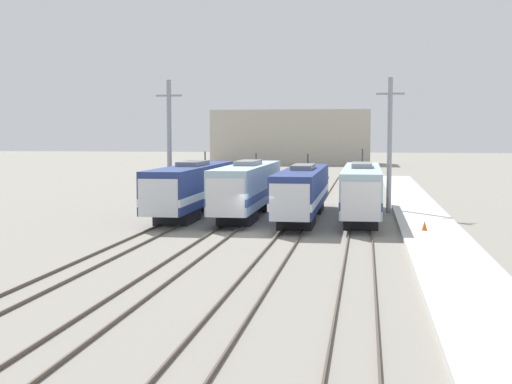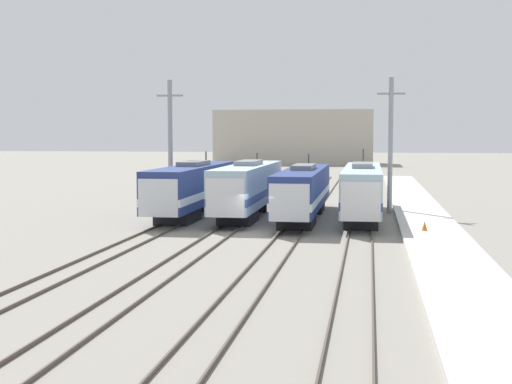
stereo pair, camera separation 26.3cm
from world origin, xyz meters
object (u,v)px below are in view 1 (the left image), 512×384
object	(u,v)px
locomotive_far_left	(192,188)
traffic_cone	(425,226)
catenary_tower_left	(169,143)
catenary_tower_right	(390,144)
locomotive_far_right	(362,191)
locomotive_center_left	(247,188)
locomotive_center_right	(302,191)

from	to	relation	value
locomotive_far_left	traffic_cone	world-z (taller)	locomotive_far_left
locomotive_far_left	traffic_cone	distance (m)	19.06
catenary_tower_left	catenary_tower_right	xyz separation A→B (m)	(18.33, 0.00, 0.00)
traffic_cone	locomotive_far_left	bearing A→B (deg)	154.53
locomotive_far_right	catenary_tower_right	distance (m)	6.38
catenary_tower_left	catenary_tower_right	bearing A→B (deg)	0.00
locomotive_far_left	locomotive_center_left	xyz separation A→B (m)	(4.38, -0.04, 0.04)
locomotive_far_left	locomotive_center_right	size ratio (longest dim) A/B	0.99
locomotive_far_left	locomotive_far_right	world-z (taller)	locomotive_far_right
catenary_tower_left	catenary_tower_right	size ratio (longest dim) A/B	1.00
locomotive_far_left	locomotive_far_right	distance (m)	13.15
locomotive_far_left	catenary_tower_left	world-z (taller)	catenary_tower_left
traffic_cone	locomotive_center_right	bearing A→B (deg)	139.67
traffic_cone	locomotive_center_left	bearing A→B (deg)	147.53
locomotive_far_left	locomotive_center_left	world-z (taller)	locomotive_far_left
catenary_tower_right	locomotive_center_left	bearing A→B (deg)	-157.57
catenary_tower_left	traffic_cone	bearing A→B (deg)	-32.03
catenary_tower_right	locomotive_center_right	bearing A→B (deg)	-139.85
locomotive_center_right	locomotive_far_left	bearing A→B (deg)	173.18
catenary_tower_left	locomotive_far_left	bearing A→B (deg)	-55.74
locomotive_far_left	traffic_cone	bearing A→B (deg)	-25.47
catenary_tower_left	catenary_tower_right	world-z (taller)	same
catenary_tower_left	locomotive_center_right	bearing A→B (deg)	-25.03
locomotive_far_left	locomotive_center_left	size ratio (longest dim) A/B	1.05
locomotive_center_right	catenary_tower_left	distance (m)	13.48
catenary_tower_left	traffic_cone	size ratio (longest dim) A/B	17.90
catenary_tower_right	traffic_cone	distance (m)	13.71
locomotive_far_right	catenary_tower_left	size ratio (longest dim) A/B	1.74
catenary_tower_right	traffic_cone	bearing A→B (deg)	-81.63
locomotive_center_right	catenary_tower_left	bearing A→B (deg)	154.97
locomotive_center_right	locomotive_far_right	distance (m)	4.42
locomotive_center_right	locomotive_far_right	bearing A→B (deg)	7.42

